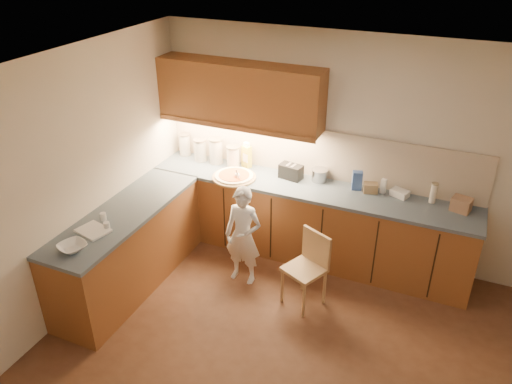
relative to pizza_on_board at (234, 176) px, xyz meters
The scene contains 24 objects.
room 2.11m from the pizza_on_board, 51.50° to the right, with size 4.54×4.50×2.62m.
l_counter 0.64m from the pizza_on_board, 44.16° to the right, with size 3.77×2.62×0.92m.
backsplash 1.00m from the pizza_on_board, 27.26° to the left, with size 3.75×0.02×0.58m, color beige.
upper_cabinets 0.95m from the pizza_on_board, 99.38° to the left, with size 1.95×0.36×0.73m.
pizza_on_board is the anchor object (origin of this frame).
child 0.80m from the pizza_on_board, 56.87° to the right, with size 0.42×0.27×1.15m, color white.
wooden_chair 1.40m from the pizza_on_board, 29.35° to the right, with size 0.48×0.48×0.81m.
mixing_bowl 2.03m from the pizza_on_board, 110.83° to the right, with size 0.25×0.25×0.06m, color white.
canister_a 0.94m from the pizza_on_board, 158.10° to the left, with size 0.14×0.14×0.29m.
canister_b 0.67m from the pizza_on_board, 155.17° to the left, with size 0.16×0.16×0.28m.
canister_c 0.50m from the pizza_on_board, 142.85° to the left, with size 0.17×0.17×0.32m.
canister_d 0.34m from the pizza_on_board, 117.58° to the left, with size 0.16×0.16×0.27m.
oil_jug 0.36m from the pizza_on_board, 88.77° to the left, with size 0.13×0.11×0.32m.
toaster 0.66m from the pizza_on_board, 23.64° to the left, with size 0.28×0.19×0.17m.
steel_pot 0.99m from the pizza_on_board, 19.79° to the left, with size 0.19×0.19×0.14m.
blue_box 1.41m from the pizza_on_board, 12.45° to the left, with size 0.11×0.08×0.22m, color #335199.
card_box_a 1.56m from the pizza_on_board, 10.85° to the left, with size 0.15×0.11×0.11m, color tan.
white_bottle 1.69m from the pizza_on_board, 11.29° to the left, with size 0.06×0.06×0.17m, color white.
flat_pack 1.87m from the pizza_on_board, 10.13° to the left, with size 0.18×0.13×0.07m, color silver.
tall_jar 2.21m from the pizza_on_board, ahead, with size 0.07×0.07×0.23m.
card_box_b 2.49m from the pizza_on_board, ahead, with size 0.19×0.15×0.15m, color #9F7555.
dough_cloth 1.75m from the pizza_on_board, 115.57° to the right, with size 0.30×0.23×0.02m, color silver.
spice_jar_a 1.58m from the pizza_on_board, 120.31° to the right, with size 0.06×0.06×0.08m, color silver.
spice_jar_b 1.63m from the pizza_on_board, 113.71° to the right, with size 0.06×0.06×0.08m, color silver.
Camera 1 is at (1.08, -3.11, 3.56)m, focal length 35.00 mm.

